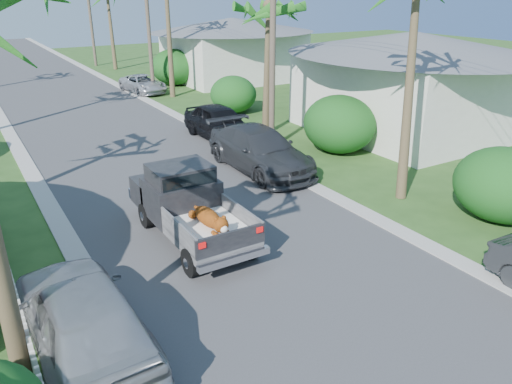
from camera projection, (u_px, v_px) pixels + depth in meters
ground at (393, 363)px, 9.69m from camera, size 120.00×120.00×0.00m
road at (82, 111)px, 29.44m from camera, size 8.00×100.00×0.02m
curb_left at (2, 120)px, 27.37m from camera, size 0.60×100.00×0.06m
curb_right at (151, 102)px, 31.50m from camera, size 0.60×100.00×0.06m
pickup_truck at (186, 202)px, 14.41m from camera, size 1.98×5.12×2.06m
parked_car_rm at (260, 150)px, 19.62m from camera, size 2.30×5.64×1.63m
parked_car_rf at (220, 123)px, 23.67m from camera, size 2.01×4.79×1.62m
parked_car_rd at (143, 84)px, 34.27m from camera, size 2.43×4.45×1.18m
parked_car_ln at (82, 317)px, 9.65m from camera, size 2.14×5.00×1.68m
palm_r_b at (267, 7)px, 22.45m from camera, size 4.40×4.40×7.20m
shrub_r_a at (504, 185)px, 15.28m from camera, size 2.80×3.08×2.30m
shrub_r_b at (339, 124)px, 21.66m from camera, size 3.00×3.30×2.50m
shrub_r_c at (233, 94)px, 28.70m from camera, size 2.60×2.86×2.10m
shrub_r_d at (174, 67)px, 36.75m from camera, size 3.20×3.52×2.60m
picket_fence at (15, 294)px, 10.97m from camera, size 0.10×11.00×1.00m
house_right_near at (409, 87)px, 24.58m from camera, size 8.00×9.00×4.80m
house_right_far at (233, 51)px, 38.84m from camera, size 9.00×8.00×4.60m
utility_pole_b at (273, 43)px, 20.91m from camera, size 1.60×0.26×9.00m
utility_pole_c at (148, 23)px, 32.76m from camera, size 1.60×0.26×9.00m
utility_pole_d at (90, 13)px, 44.61m from camera, size 1.60×0.26×9.00m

